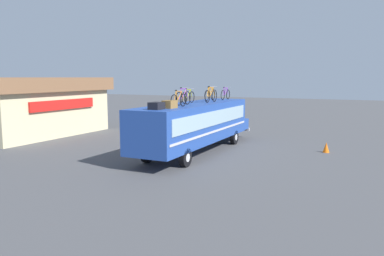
{
  "coord_description": "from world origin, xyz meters",
  "views": [
    {
      "loc": [
        -19.81,
        -9.4,
        4.39
      ],
      "look_at": [
        -0.35,
        0.0,
        1.5
      ],
      "focal_mm": 35.81,
      "sensor_mm": 36.0,
      "label": 1
    }
  ],
  "objects_px": {
    "rooftop_bicycle_6": "(225,94)",
    "luggage_bag_2": "(170,104)",
    "rooftop_bicycle_4": "(211,95)",
    "rooftop_bicycle_2": "(183,98)",
    "rooftop_bicycle_1": "(179,100)",
    "rooftop_bicycle_3": "(188,97)",
    "rooftop_bicycle_5": "(210,95)",
    "luggage_bag_1": "(156,106)",
    "bus": "(196,123)",
    "traffic_cone": "(326,147)"
  },
  "relations": [
    {
      "from": "luggage_bag_1",
      "to": "rooftop_bicycle_2",
      "type": "height_order",
      "value": "rooftop_bicycle_2"
    },
    {
      "from": "luggage_bag_1",
      "to": "rooftop_bicycle_3",
      "type": "height_order",
      "value": "rooftop_bicycle_3"
    },
    {
      "from": "bus",
      "to": "rooftop_bicycle_1",
      "type": "height_order",
      "value": "rooftop_bicycle_1"
    },
    {
      "from": "bus",
      "to": "rooftop_bicycle_3",
      "type": "distance_m",
      "value": 1.58
    },
    {
      "from": "rooftop_bicycle_1",
      "to": "luggage_bag_1",
      "type": "bearing_deg",
      "value": 170.67
    },
    {
      "from": "rooftop_bicycle_5",
      "to": "traffic_cone",
      "type": "distance_m",
      "value": 7.78
    },
    {
      "from": "rooftop_bicycle_6",
      "to": "luggage_bag_2",
      "type": "bearing_deg",
      "value": -179.22
    },
    {
      "from": "rooftop_bicycle_2",
      "to": "rooftop_bicycle_3",
      "type": "relative_size",
      "value": 1.06
    },
    {
      "from": "luggage_bag_2",
      "to": "rooftop_bicycle_4",
      "type": "bearing_deg",
      "value": -0.67
    },
    {
      "from": "luggage_bag_1",
      "to": "luggage_bag_2",
      "type": "relative_size",
      "value": 1.0
    },
    {
      "from": "luggage_bag_1",
      "to": "rooftop_bicycle_4",
      "type": "height_order",
      "value": "rooftop_bicycle_4"
    },
    {
      "from": "rooftop_bicycle_3",
      "to": "rooftop_bicycle_4",
      "type": "distance_m",
      "value": 1.64
    },
    {
      "from": "rooftop_bicycle_3",
      "to": "rooftop_bicycle_6",
      "type": "distance_m",
      "value": 4.34
    },
    {
      "from": "luggage_bag_2",
      "to": "rooftop_bicycle_4",
      "type": "distance_m",
      "value": 5.01
    },
    {
      "from": "rooftop_bicycle_5",
      "to": "rooftop_bicycle_6",
      "type": "bearing_deg",
      "value": -20.05
    },
    {
      "from": "luggage_bag_2",
      "to": "rooftop_bicycle_6",
      "type": "relative_size",
      "value": 0.44
    },
    {
      "from": "rooftop_bicycle_5",
      "to": "traffic_cone",
      "type": "xyz_separation_m",
      "value": [
        0.52,
        -7.18,
        -2.96
      ]
    },
    {
      "from": "rooftop_bicycle_4",
      "to": "rooftop_bicycle_6",
      "type": "bearing_deg",
      "value": 3.28
    },
    {
      "from": "rooftop_bicycle_2",
      "to": "traffic_cone",
      "type": "height_order",
      "value": "rooftop_bicycle_2"
    },
    {
      "from": "bus",
      "to": "rooftop_bicycle_3",
      "type": "bearing_deg",
      "value": 112.56
    },
    {
      "from": "luggage_bag_2",
      "to": "rooftop_bicycle_2",
      "type": "relative_size",
      "value": 0.42
    },
    {
      "from": "rooftop_bicycle_6",
      "to": "traffic_cone",
      "type": "xyz_separation_m",
      "value": [
        -0.91,
        -6.66,
        -2.94
      ]
    },
    {
      "from": "luggage_bag_1",
      "to": "bus",
      "type": "bearing_deg",
      "value": 1.78
    },
    {
      "from": "traffic_cone",
      "to": "luggage_bag_1",
      "type": "bearing_deg",
      "value": 139.38
    },
    {
      "from": "luggage_bag_2",
      "to": "rooftop_bicycle_4",
      "type": "xyz_separation_m",
      "value": [
        5.0,
        -0.06,
        0.21
      ]
    },
    {
      "from": "rooftop_bicycle_2",
      "to": "rooftop_bicycle_1",
      "type": "bearing_deg",
      "value": -162.12
    },
    {
      "from": "rooftop_bicycle_3",
      "to": "rooftop_bicycle_5",
      "type": "distance_m",
      "value": 2.86
    },
    {
      "from": "bus",
      "to": "rooftop_bicycle_4",
      "type": "distance_m",
      "value": 2.02
    },
    {
      "from": "bus",
      "to": "rooftop_bicycle_5",
      "type": "distance_m",
      "value": 3.09
    },
    {
      "from": "luggage_bag_2",
      "to": "rooftop_bicycle_4",
      "type": "relative_size",
      "value": 0.39
    },
    {
      "from": "rooftop_bicycle_1",
      "to": "rooftop_bicycle_3",
      "type": "xyz_separation_m",
      "value": [
        2.81,
        0.85,
        0.0
      ]
    },
    {
      "from": "bus",
      "to": "luggage_bag_1",
      "type": "distance_m",
      "value": 4.86
    },
    {
      "from": "rooftop_bicycle_2",
      "to": "rooftop_bicycle_3",
      "type": "bearing_deg",
      "value": 15.84
    },
    {
      "from": "rooftop_bicycle_5",
      "to": "traffic_cone",
      "type": "bearing_deg",
      "value": -85.88
    },
    {
      "from": "luggage_bag_1",
      "to": "rooftop_bicycle_6",
      "type": "xyz_separation_m",
      "value": [
        8.79,
        -0.09,
        0.19
      ]
    },
    {
      "from": "bus",
      "to": "traffic_cone",
      "type": "distance_m",
      "value": 7.74
    },
    {
      "from": "bus",
      "to": "rooftop_bicycle_2",
      "type": "bearing_deg",
      "value": 178.71
    },
    {
      "from": "bus",
      "to": "rooftop_bicycle_4",
      "type": "bearing_deg",
      "value": -18.12
    },
    {
      "from": "luggage_bag_2",
      "to": "rooftop_bicycle_5",
      "type": "bearing_deg",
      "value": 5.56
    },
    {
      "from": "rooftop_bicycle_1",
      "to": "rooftop_bicycle_4",
      "type": "height_order",
      "value": "rooftop_bicycle_4"
    },
    {
      "from": "luggage_bag_1",
      "to": "rooftop_bicycle_4",
      "type": "distance_m",
      "value": 5.92
    },
    {
      "from": "rooftop_bicycle_3",
      "to": "rooftop_bicycle_5",
      "type": "relative_size",
      "value": 0.97
    },
    {
      "from": "luggage_bag_2",
      "to": "rooftop_bicycle_3",
      "type": "distance_m",
      "value": 3.68
    },
    {
      "from": "rooftop_bicycle_3",
      "to": "rooftop_bicycle_6",
      "type": "height_order",
      "value": "rooftop_bicycle_3"
    },
    {
      "from": "luggage_bag_1",
      "to": "rooftop_bicycle_3",
      "type": "relative_size",
      "value": 0.44
    },
    {
      "from": "rooftop_bicycle_4",
      "to": "rooftop_bicycle_5",
      "type": "height_order",
      "value": "rooftop_bicycle_4"
    },
    {
      "from": "rooftop_bicycle_1",
      "to": "traffic_cone",
      "type": "distance_m",
      "value": 9.43
    },
    {
      "from": "rooftop_bicycle_1",
      "to": "traffic_cone",
      "type": "relative_size",
      "value": 2.8
    },
    {
      "from": "luggage_bag_1",
      "to": "rooftop_bicycle_6",
      "type": "relative_size",
      "value": 0.44
    },
    {
      "from": "rooftop_bicycle_5",
      "to": "rooftop_bicycle_6",
      "type": "relative_size",
      "value": 1.02
    }
  ]
}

